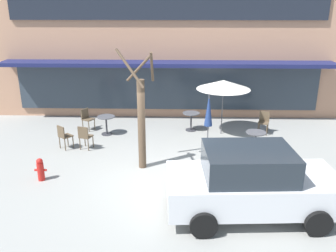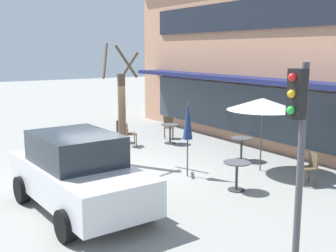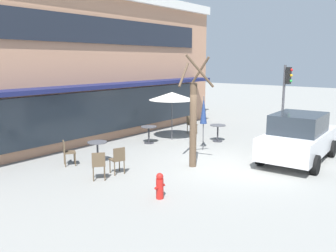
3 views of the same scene
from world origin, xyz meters
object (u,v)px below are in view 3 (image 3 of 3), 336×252
(cafe_table_near_wall, at_px, (149,132))
(cafe_chair_2, at_px, (67,151))
(cafe_chair_1, at_px, (118,158))
(patio_umbrella_green_folded, at_px, (172,96))
(traffic_light_pole, at_px, (286,88))
(fire_hydrant, at_px, (160,186))
(cafe_table_by_tree, at_px, (98,148))
(cafe_chair_0, at_px, (191,123))
(parked_sedan, at_px, (299,137))
(street_tree, at_px, (193,119))
(cafe_chair_3, at_px, (99,163))
(cafe_table_streetside, at_px, (218,130))
(patio_umbrella_cream_folded, at_px, (204,111))

(cafe_table_near_wall, height_order, cafe_chair_2, cafe_chair_2)
(cafe_chair_1, bearing_deg, patio_umbrella_green_folded, 19.19)
(traffic_light_pole, height_order, fire_hydrant, traffic_light_pole)
(cafe_table_by_tree, height_order, cafe_chair_0, cafe_chair_0)
(cafe_table_near_wall, distance_m, parked_sedan, 6.26)
(street_tree, bearing_deg, cafe_table_near_wall, 64.53)
(parked_sedan, bearing_deg, cafe_chair_3, 145.69)
(cafe_table_streetside, height_order, patio_umbrella_cream_folded, patio_umbrella_cream_folded)
(cafe_table_near_wall, distance_m, cafe_chair_0, 2.93)
(cafe_chair_3, bearing_deg, street_tree, -25.79)
(street_tree, distance_m, fire_hydrant, 3.36)
(cafe_table_streetside, relative_size, cafe_chair_2, 0.85)
(cafe_chair_3, bearing_deg, cafe_table_streetside, -0.97)
(traffic_light_pole, bearing_deg, street_tree, 176.43)
(traffic_light_pole, bearing_deg, cafe_table_by_tree, 159.17)
(patio_umbrella_green_folded, relative_size, patio_umbrella_cream_folded, 1.00)
(cafe_chair_0, xyz_separation_m, parked_sedan, (-1.66, -5.87, 0.35))
(cafe_chair_1, distance_m, fire_hydrant, 2.49)
(cafe_table_near_wall, distance_m, patio_umbrella_cream_folded, 2.81)
(cafe_chair_2, xyz_separation_m, street_tree, (2.64, -3.48, 1.13))
(cafe_table_near_wall, xyz_separation_m, patio_umbrella_cream_folded, (0.48, -2.53, 1.11))
(cafe_table_near_wall, relative_size, cafe_table_streetside, 1.00)
(cafe_chair_0, bearing_deg, parked_sedan, -105.79)
(patio_umbrella_green_folded, bearing_deg, parked_sedan, -89.51)
(cafe_chair_1, distance_m, traffic_light_pole, 9.75)
(cafe_chair_3, height_order, street_tree, street_tree)
(cafe_chair_1, bearing_deg, traffic_light_pole, -11.13)
(patio_umbrella_cream_folded, distance_m, street_tree, 2.37)
(cafe_chair_1, xyz_separation_m, traffic_light_pole, (9.41, -1.85, 1.77))
(cafe_table_streetside, xyz_separation_m, traffic_light_pole, (3.34, -1.77, 1.78))
(fire_hydrant, bearing_deg, cafe_chair_1, 72.55)
(cafe_chair_0, relative_size, fire_hydrant, 1.26)
(cafe_table_near_wall, height_order, cafe_chair_3, cafe_chair_3)
(cafe_table_streetside, height_order, cafe_chair_0, cafe_chair_0)
(cafe_chair_2, distance_m, traffic_light_pole, 10.75)
(cafe_table_streetside, bearing_deg, traffic_light_pole, -27.93)
(street_tree, xyz_separation_m, traffic_light_pole, (7.21, -0.45, 0.64))
(cafe_table_by_tree, bearing_deg, cafe_table_streetside, -16.24)
(cafe_chair_3, xyz_separation_m, fire_hydrant, (0.02, -2.41, -0.17))
(cafe_chair_0, height_order, cafe_chair_1, same)
(cafe_chair_3, relative_size, street_tree, 0.23)
(cafe_table_by_tree, xyz_separation_m, fire_hydrant, (-1.22, -3.92, -0.16))
(patio_umbrella_cream_folded, height_order, cafe_chair_2, patio_umbrella_cream_folded)
(cafe_table_by_tree, bearing_deg, patio_umbrella_green_folded, 2.75)
(patio_umbrella_green_folded, height_order, cafe_chair_1, patio_umbrella_green_folded)
(cafe_chair_0, height_order, cafe_chair_3, same)
(cafe_chair_2, bearing_deg, patio_umbrella_cream_folded, -27.46)
(cafe_table_near_wall, height_order, cafe_chair_0, cafe_chair_0)
(parked_sedan, bearing_deg, patio_umbrella_cream_folded, 102.32)
(cafe_table_streetside, bearing_deg, patio_umbrella_cream_folded, -169.07)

